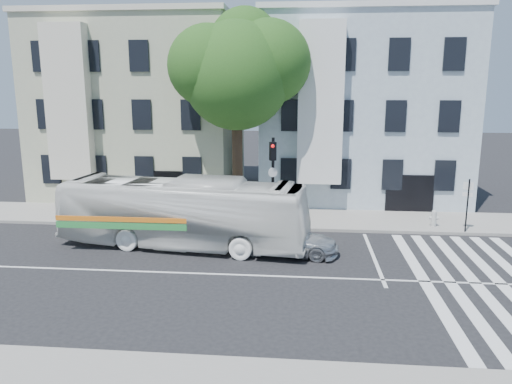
# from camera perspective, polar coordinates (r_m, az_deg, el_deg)

# --- Properties ---
(ground) EXTENTS (120.00, 120.00, 0.00)m
(ground) POSITION_cam_1_polar(r_m,az_deg,el_deg) (19.32, -5.37, -9.31)
(ground) COLOR black
(ground) RESTS_ON ground
(sidewalk_far) EXTENTS (80.00, 4.00, 0.15)m
(sidewalk_far) POSITION_cam_1_polar(r_m,az_deg,el_deg) (26.81, -2.22, -2.93)
(sidewalk_far) COLOR gray
(sidewalk_far) RESTS_ON ground
(building_left) EXTENTS (12.00, 10.00, 11.00)m
(building_left) POSITION_cam_1_polar(r_m,az_deg,el_deg) (34.32, -12.55, 9.30)
(building_left) COLOR #A5A98E
(building_left) RESTS_ON ground
(building_right) EXTENTS (12.00, 10.00, 11.00)m
(building_right) POSITION_cam_1_polar(r_m,az_deg,el_deg) (32.88, 11.70, 9.22)
(building_right) COLOR #9FAEBD
(building_right) RESTS_ON ground
(street_tree) EXTENTS (7.30, 5.90, 11.10)m
(street_tree) POSITION_cam_1_polar(r_m,az_deg,el_deg) (26.61, -2.02, 13.84)
(street_tree) COLOR #2D2116
(street_tree) RESTS_ON ground
(bus) EXTENTS (4.06, 11.35, 3.09)m
(bus) POSITION_cam_1_polar(r_m,az_deg,el_deg) (22.19, -8.37, -2.34)
(bus) COLOR white
(bus) RESTS_ON ground
(sedan) EXTENTS (2.38, 4.60, 1.28)m
(sedan) POSITION_cam_1_polar(r_m,az_deg,el_deg) (21.25, 3.50, -5.43)
(sedan) COLOR silver
(sedan) RESTS_ON ground
(hedge) EXTENTS (8.54, 1.88, 0.70)m
(hedge) POSITION_cam_1_polar(r_m,az_deg,el_deg) (25.35, -6.39, -2.89)
(hedge) COLOR #1E5E1E
(hedge) RESTS_ON sidewalk_far
(traffic_signal) EXTENTS (0.44, 0.54, 4.50)m
(traffic_signal) POSITION_cam_1_polar(r_m,az_deg,el_deg) (24.84, 1.94, 2.55)
(traffic_signal) COLOR black
(traffic_signal) RESTS_ON ground
(fire_hydrant) EXTENTS (0.46, 0.27, 0.84)m
(fire_hydrant) POSITION_cam_1_polar(r_m,az_deg,el_deg) (26.31, 19.67, -2.81)
(fire_hydrant) COLOR #AFB0AB
(fire_hydrant) RESTS_ON sidewalk_far
(far_sign_pole) EXTENTS (0.45, 0.24, 2.57)m
(far_sign_pole) POSITION_cam_1_polar(r_m,az_deg,el_deg) (25.67, 23.03, -0.68)
(far_sign_pole) COLOR black
(far_sign_pole) RESTS_ON sidewalk_far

